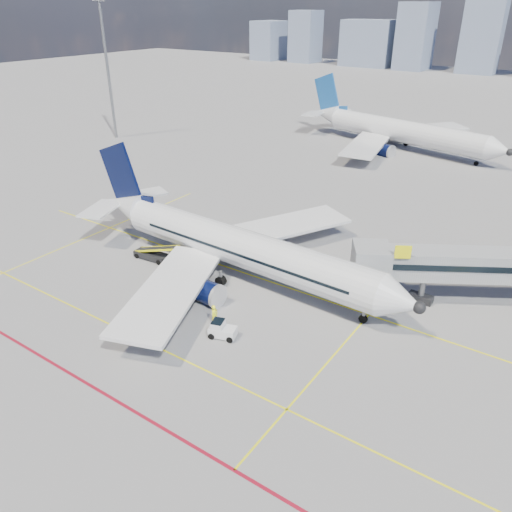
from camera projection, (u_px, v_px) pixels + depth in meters
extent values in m
plane|color=gray|center=(190.00, 307.00, 45.37)|extent=(420.00, 420.00, 0.00)
cube|color=yellow|center=(241.00, 272.00, 51.25)|extent=(60.00, 0.18, 0.01)
cube|color=yellow|center=(141.00, 339.00, 40.96)|extent=(80.00, 0.15, 0.01)
cube|color=yellow|center=(339.00, 349.00, 39.77)|extent=(0.15, 28.00, 0.01)
cube|color=yellow|center=(110.00, 228.00, 61.34)|extent=(0.15, 30.00, 0.01)
cube|color=maroon|center=(81.00, 380.00, 36.55)|extent=(90.00, 0.25, 0.01)
cube|color=gray|center=(497.00, 265.00, 44.25)|extent=(20.84, 13.93, 2.60)
cube|color=black|center=(498.00, 263.00, 44.16)|extent=(20.52, 13.82, 0.55)
cube|color=gray|center=(371.00, 261.00, 44.91)|extent=(4.49, 4.56, 3.00)
cube|color=black|center=(420.00, 298.00, 46.04)|extent=(2.20, 1.00, 0.70)
cylinder|color=slate|center=(423.00, 285.00, 45.43)|extent=(0.56, 0.56, 2.70)
cube|color=yellow|center=(403.00, 252.00, 42.54)|extent=(1.26, 0.82, 1.20)
cylinder|color=slate|center=(108.00, 73.00, 96.85)|extent=(0.56, 0.56, 25.00)
cube|color=slate|center=(99.00, 0.00, 91.10)|extent=(3.20, 0.40, 0.50)
cube|color=silver|center=(93.00, 0.00, 91.52)|extent=(0.60, 0.15, 0.35)
cube|color=silver|center=(98.00, 0.00, 90.91)|extent=(0.60, 0.15, 0.35)
cube|color=silver|center=(102.00, 0.00, 90.31)|extent=(0.60, 0.15, 0.35)
cube|color=gray|center=(269.00, 40.00, 239.48)|extent=(11.77, 15.34, 17.26)
cube|color=gray|center=(305.00, 37.00, 228.28)|extent=(11.52, 12.39, 21.88)
cube|color=gray|center=(368.00, 43.00, 213.50)|extent=(21.62, 12.45, 18.54)
cube|color=gray|center=(416.00, 36.00, 201.81)|extent=(11.99, 15.47, 25.23)
cube|color=gray|center=(483.00, 29.00, 187.60)|extent=(14.17, 8.28, 31.58)
cylinder|color=silver|center=(244.00, 249.00, 48.58)|extent=(29.02, 4.99, 3.75)
cone|color=silver|center=(403.00, 302.00, 39.92)|extent=(3.62, 3.90, 3.75)
sphere|color=black|center=(419.00, 308.00, 39.20)|extent=(1.10, 1.10, 1.06)
cone|color=silver|center=(125.00, 205.00, 57.73)|extent=(6.32, 4.02, 3.75)
cube|color=black|center=(389.00, 291.00, 40.35)|extent=(1.50, 1.50, 0.43)
cube|color=silver|center=(282.00, 226.00, 56.00)|extent=(11.57, 16.46, 0.56)
cube|color=silver|center=(170.00, 290.00, 43.65)|extent=(10.50, 16.62, 0.56)
cylinder|color=black|center=(273.00, 248.00, 53.83)|extent=(3.56, 2.36, 2.21)
cylinder|color=black|center=(203.00, 290.00, 45.87)|extent=(3.56, 2.36, 2.21)
cylinder|color=silver|center=(287.00, 252.00, 52.85)|extent=(0.43, 2.28, 2.27)
cylinder|color=silver|center=(218.00, 297.00, 44.89)|extent=(0.43, 2.28, 2.27)
cube|color=black|center=(122.00, 177.00, 56.22)|extent=(6.61, 0.59, 8.21)
cube|color=black|center=(138.00, 201.00, 56.03)|extent=(5.44, 0.52, 2.07)
cube|color=silver|center=(143.00, 194.00, 59.98)|extent=(4.86, 6.10, 0.21)
cube|color=silver|center=(101.00, 209.00, 55.58)|extent=(4.53, 6.05, 0.21)
cylinder|color=slate|center=(364.00, 314.00, 42.71)|extent=(0.29, 0.29, 1.80)
cylinder|color=black|center=(363.00, 319.00, 42.94)|extent=(0.77, 0.31, 0.76)
cylinder|color=slate|center=(252.00, 259.00, 52.01)|extent=(0.33, 0.33, 1.60)
cylinder|color=black|center=(252.00, 262.00, 52.15)|extent=(1.03, 0.69, 1.00)
cylinder|color=slate|center=(221.00, 278.00, 48.45)|extent=(0.33, 0.33, 1.60)
cylinder|color=black|center=(221.00, 281.00, 48.58)|extent=(1.03, 0.69, 1.00)
cube|color=black|center=(259.00, 241.00, 49.52)|extent=(23.67, 1.11, 0.25)
cube|color=black|center=(236.00, 254.00, 46.87)|extent=(23.67, 1.11, 0.25)
cylinder|color=silver|center=(405.00, 132.00, 92.70)|extent=(31.91, 11.37, 4.14)
cone|color=silver|center=(501.00, 150.00, 80.93)|extent=(4.67, 4.91, 4.14)
sphere|color=black|center=(510.00, 152.00, 79.95)|extent=(1.40, 1.40, 1.17)
cone|color=silver|center=(326.00, 113.00, 105.19)|extent=(7.56, 5.59, 4.14)
cube|color=black|center=(493.00, 145.00, 81.58)|extent=(1.92, 1.92, 0.48)
cube|color=silver|center=(424.00, 129.00, 99.98)|extent=(15.01, 17.26, 0.61)
cube|color=silver|center=(366.00, 145.00, 88.55)|extent=(8.66, 18.22, 0.61)
cylinder|color=black|center=(419.00, 139.00, 97.85)|extent=(4.28, 3.26, 2.44)
cylinder|color=black|center=(382.00, 150.00, 90.49)|extent=(4.28, 3.26, 2.44)
cylinder|color=silver|center=(428.00, 141.00, 96.52)|extent=(0.94, 2.52, 2.50)
cylinder|color=silver|center=(391.00, 152.00, 89.15)|extent=(0.94, 2.52, 2.50)
cube|color=#154C94|center=(327.00, 95.00, 103.53)|extent=(7.15, 2.01, 9.04)
cube|color=#154C94|center=(336.00, 110.00, 103.00)|extent=(5.90, 1.69, 2.28)
cube|color=silver|center=(335.00, 109.00, 107.33)|extent=(6.03, 6.69, 0.23)
cube|color=silver|center=(314.00, 113.00, 103.27)|extent=(4.04, 6.35, 0.23)
cylinder|color=black|center=(407.00, 143.00, 96.32)|extent=(1.12, 0.86, 1.00)
cylinder|color=black|center=(390.00, 148.00, 93.02)|extent=(1.12, 0.86, 1.00)
cylinder|color=black|center=(476.00, 163.00, 84.56)|extent=(0.80, 0.45, 0.76)
cube|color=silver|center=(223.00, 331.00, 41.02)|extent=(2.46, 1.80, 0.80)
cube|color=silver|center=(218.00, 325.00, 40.85)|extent=(1.30, 1.40, 0.60)
cube|color=black|center=(218.00, 323.00, 40.76)|extent=(1.19, 1.32, 0.35)
cylinder|color=black|center=(211.00, 336.00, 40.88)|extent=(0.60, 0.38, 0.56)
cylinder|color=black|center=(216.00, 329.00, 41.82)|extent=(0.60, 0.38, 0.56)
cylinder|color=black|center=(230.00, 340.00, 40.46)|extent=(0.60, 0.38, 0.56)
cylinder|color=black|center=(234.00, 332.00, 41.40)|extent=(0.60, 0.38, 0.56)
cube|color=black|center=(171.00, 298.00, 46.09)|extent=(4.20, 3.12, 0.19)
cube|color=silver|center=(166.00, 285.00, 46.40)|extent=(2.16, 2.13, 1.65)
cube|color=silver|center=(174.00, 294.00, 44.94)|extent=(2.16, 2.13, 1.65)
cylinder|color=black|center=(157.00, 294.00, 46.96)|extent=(0.37, 0.28, 0.34)
cylinder|color=black|center=(172.00, 290.00, 47.65)|extent=(0.37, 0.28, 0.34)
cylinder|color=black|center=(170.00, 309.00, 44.69)|extent=(0.37, 0.28, 0.34)
cylinder|color=black|center=(185.00, 305.00, 45.38)|extent=(0.37, 0.28, 0.34)
cube|color=black|center=(152.00, 255.00, 53.64)|extent=(4.06, 1.70, 0.66)
cube|color=black|center=(156.00, 249.00, 52.85)|extent=(5.72, 1.35, 1.74)
cube|color=yellow|center=(160.00, 247.00, 53.25)|extent=(5.68, 0.49, 1.81)
cube|color=yellow|center=(153.00, 251.00, 52.45)|extent=(5.68, 0.49, 1.81)
cylinder|color=black|center=(137.00, 256.00, 53.87)|extent=(0.58, 0.27, 0.57)
cylinder|color=black|center=(145.00, 251.00, 54.89)|extent=(0.58, 0.27, 0.57)
cylinder|color=black|center=(159.00, 262.00, 52.51)|extent=(0.58, 0.27, 0.57)
cylinder|color=black|center=(167.00, 257.00, 53.53)|extent=(0.58, 0.27, 0.57)
imported|color=#FCFF1A|center=(215.00, 315.00, 42.33)|extent=(0.49, 0.73, 1.98)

